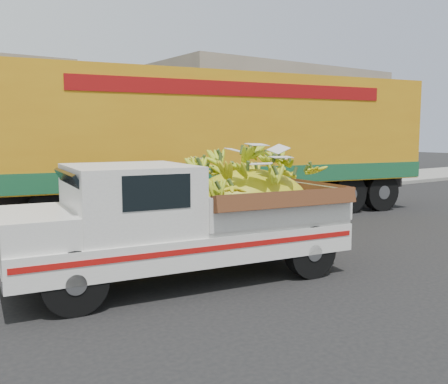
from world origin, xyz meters
TOP-DOWN VIEW (x-y plane):
  - ground at (0.00, 0.00)m, footprint 100.00×100.00m
  - curb at (0.00, 7.59)m, footprint 60.00×0.25m
  - sidewalk at (0.00, 9.69)m, footprint 60.00×4.00m
  - building_right at (14.00, 16.59)m, footprint 14.00×6.00m
  - pickup_truck at (-1.25, 0.52)m, footprint 5.38×2.61m
  - semi_trailer at (2.32, 5.13)m, footprint 12.08×4.69m

SIDE VIEW (x-z plane):
  - ground at x=0.00m, z-range 0.00..0.00m
  - sidewalk at x=0.00m, z-range 0.00..0.14m
  - curb at x=0.00m, z-range 0.00..0.15m
  - pickup_truck at x=-1.25m, z-range 0.07..1.88m
  - semi_trailer at x=2.32m, z-range 0.22..4.02m
  - building_right at x=14.00m, z-range 0.00..6.00m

